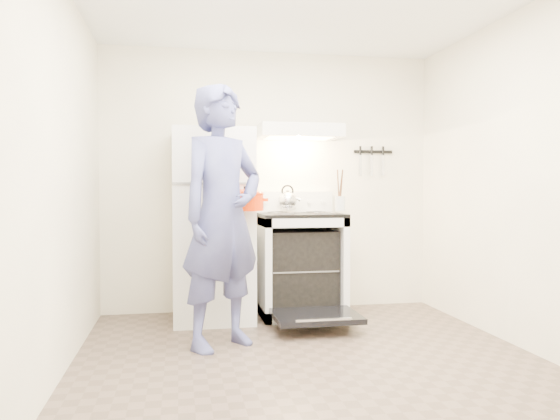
{
  "coord_description": "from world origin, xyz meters",
  "views": [
    {
      "loc": [
        -0.88,
        -3.45,
        1.17
      ],
      "look_at": [
        -0.05,
        1.0,
        1.0
      ],
      "focal_mm": 35.0,
      "sensor_mm": 36.0,
      "label": 1
    }
  ],
  "objects_px": {
    "stove_body": "(300,266)",
    "tea_kettle": "(287,199)",
    "person": "(222,216)",
    "dutch_oven": "(246,202)",
    "refrigerator": "(213,225)"
  },
  "relations": [
    {
      "from": "dutch_oven",
      "to": "tea_kettle",
      "type": "bearing_deg",
      "value": 53.09
    },
    {
      "from": "stove_body",
      "to": "person",
      "type": "distance_m",
      "value": 1.3
    },
    {
      "from": "tea_kettle",
      "to": "person",
      "type": "height_order",
      "value": "person"
    },
    {
      "from": "stove_body",
      "to": "tea_kettle",
      "type": "relative_size",
      "value": 3.51
    },
    {
      "from": "person",
      "to": "refrigerator",
      "type": "bearing_deg",
      "value": 56.98
    },
    {
      "from": "tea_kettle",
      "to": "person",
      "type": "xyz_separation_m",
      "value": [
        -0.69,
        -0.98,
        -0.11
      ]
    },
    {
      "from": "tea_kettle",
      "to": "stove_body",
      "type": "bearing_deg",
      "value": -40.85
    },
    {
      "from": "refrigerator",
      "to": "person",
      "type": "distance_m",
      "value": 0.88
    },
    {
      "from": "person",
      "to": "dutch_oven",
      "type": "height_order",
      "value": "person"
    },
    {
      "from": "refrigerator",
      "to": "tea_kettle",
      "type": "bearing_deg",
      "value": 9.2
    },
    {
      "from": "dutch_oven",
      "to": "stove_body",
      "type": "bearing_deg",
      "value": 43.09
    },
    {
      "from": "stove_body",
      "to": "dutch_oven",
      "type": "relative_size",
      "value": 2.56
    },
    {
      "from": "tea_kettle",
      "to": "person",
      "type": "bearing_deg",
      "value": -125.0
    },
    {
      "from": "tea_kettle",
      "to": "person",
      "type": "distance_m",
      "value": 1.21
    },
    {
      "from": "person",
      "to": "dutch_oven",
      "type": "bearing_deg",
      "value": 24.42
    }
  ]
}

